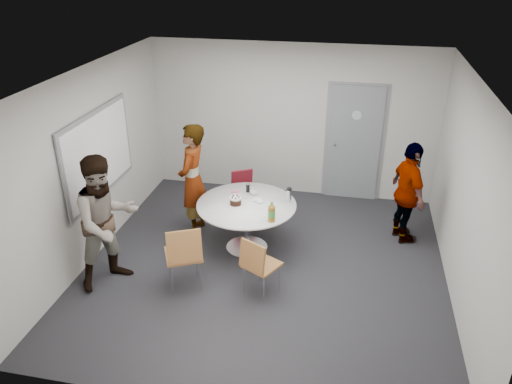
% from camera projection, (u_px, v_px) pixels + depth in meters
% --- Properties ---
extents(floor, '(5.00, 5.00, 0.00)m').
position_uv_depth(floor, '(265.00, 266.00, 7.13)').
color(floor, '#242428').
rests_on(floor, ground).
extents(ceiling, '(5.00, 5.00, 0.00)m').
position_uv_depth(ceiling, '(267.00, 78.00, 5.93)').
color(ceiling, silver).
rests_on(ceiling, wall_back).
extents(wall_back, '(5.00, 0.00, 5.00)m').
position_uv_depth(wall_back, '(292.00, 121.00, 8.72)').
color(wall_back, '#B9B6B0').
rests_on(wall_back, floor).
extents(wall_left, '(0.00, 5.00, 5.00)m').
position_uv_depth(wall_left, '(90.00, 165.00, 6.98)').
color(wall_left, '#B9B6B0').
rests_on(wall_left, floor).
extents(wall_right, '(0.00, 5.00, 5.00)m').
position_uv_depth(wall_right, '(467.00, 198.00, 6.08)').
color(wall_right, '#B9B6B0').
rests_on(wall_right, floor).
extents(wall_front, '(5.00, 0.00, 5.00)m').
position_uv_depth(wall_front, '(213.00, 300.00, 4.33)').
color(wall_front, '#B9B6B0').
rests_on(wall_front, floor).
extents(door, '(1.02, 0.17, 2.12)m').
position_uv_depth(door, '(354.00, 143.00, 8.65)').
color(door, slate).
rests_on(door, wall_back).
extents(whiteboard, '(0.04, 1.90, 1.25)m').
position_uv_depth(whiteboard, '(99.00, 154.00, 7.10)').
color(whiteboard, gray).
rests_on(whiteboard, wall_left).
extents(table, '(1.45, 1.45, 1.05)m').
position_uv_depth(table, '(248.00, 210.00, 7.26)').
color(table, white).
rests_on(table, floor).
extents(chair_near_left, '(0.62, 0.65, 0.96)m').
position_uv_depth(chair_near_left, '(184.00, 252.00, 6.38)').
color(chair_near_left, '#935F2D').
rests_on(chair_near_left, floor).
extents(chair_near_right, '(0.55, 0.57, 0.84)m').
position_uv_depth(chair_near_right, '(258.00, 262.00, 6.32)').
color(chair_near_right, '#935F2D').
rests_on(chair_near_right, floor).
extents(chair_far, '(0.52, 0.54, 0.79)m').
position_uv_depth(chair_far, '(244.00, 189.00, 8.27)').
color(chair_far, maroon).
rests_on(chair_far, floor).
extents(person_main, '(0.44, 0.66, 1.79)m').
position_uv_depth(person_main, '(193.00, 180.00, 7.62)').
color(person_main, '#A5C6EA').
rests_on(person_main, floor).
extents(person_left, '(1.09, 1.13, 1.83)m').
position_uv_depth(person_left, '(107.00, 222.00, 6.43)').
color(person_left, white).
rests_on(person_left, floor).
extents(person_right, '(0.70, 1.01, 1.59)m').
position_uv_depth(person_right, '(408.00, 193.00, 7.43)').
color(person_right, black).
rests_on(person_right, floor).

